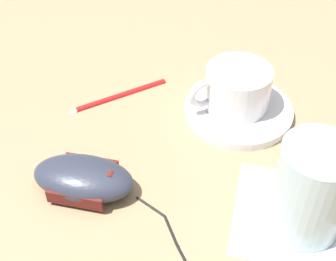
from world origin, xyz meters
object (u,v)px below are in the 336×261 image
object	(u,v)px
coffee_cup	(236,88)
drinking_glass	(311,189)
saucer	(238,111)
computer_mouse	(83,178)
pen	(119,94)

from	to	relation	value
coffee_cup	drinking_glass	bearing A→B (deg)	-148.58
saucer	computer_mouse	xyz separation A→B (m)	(-0.18, 0.15, 0.01)
computer_mouse	pen	distance (m)	0.17
computer_mouse	drinking_glass	xyz separation A→B (m)	(0.02, -0.24, 0.04)
saucer	drinking_glass	size ratio (longest dim) A/B	1.35
saucer	coffee_cup	xyz separation A→B (m)	(0.00, 0.01, 0.03)
coffee_cup	pen	size ratio (longest dim) A/B	0.92
saucer	computer_mouse	world-z (taller)	computer_mouse
saucer	pen	size ratio (longest dim) A/B	1.31
coffee_cup	pen	bearing A→B (deg)	94.31
drinking_glass	pen	bearing A→B (deg)	59.71
saucer	pen	world-z (taller)	saucer
computer_mouse	pen	size ratio (longest dim) A/B	1.08
computer_mouse	coffee_cup	bearing A→B (deg)	-37.31
computer_mouse	drinking_glass	world-z (taller)	drinking_glass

